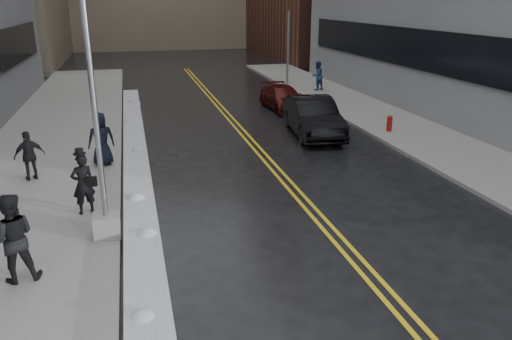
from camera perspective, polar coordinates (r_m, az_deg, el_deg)
ground at (r=12.05m, az=-0.65°, el=-10.58°), size 160.00×160.00×0.00m
sidewalk_west at (r=21.29m, az=-22.53°, el=1.52°), size 5.50×50.00×0.15m
sidewalk_east at (r=24.43m, az=16.98°, el=4.27°), size 4.00×50.00×0.15m
lane_line_left at (r=21.59m, az=-0.80°, el=3.03°), size 0.12×50.00×0.01m
lane_line_right at (r=21.66m, az=-0.03°, el=3.09°), size 0.12×50.00×0.01m
snow_ridge at (r=19.09m, az=-13.53°, el=0.85°), size 0.90×30.00×0.34m
lamppost at (r=12.70m, az=-17.55°, el=2.49°), size 0.65×0.65×7.62m
fire_hydrant at (r=23.83m, az=15.02°, el=5.27°), size 0.26×0.26×0.73m
traffic_signal at (r=35.99m, az=3.69°, el=14.93°), size 0.16×0.20×6.00m
pedestrian_fedora at (r=14.80m, az=-19.16°, el=-1.53°), size 0.75×0.62×1.75m
pedestrian_b at (r=11.84m, az=-26.09°, el=-7.02°), size 1.08×0.91×1.99m
pedestrian_c at (r=18.96m, az=-17.28°, el=3.40°), size 1.06×0.79×1.95m
pedestrian_d at (r=18.26m, az=-24.46°, el=1.50°), size 1.07×0.75×1.68m
pedestrian_east at (r=33.83m, az=7.01°, el=10.63°), size 1.13×1.03×1.88m
car_black at (r=22.90m, az=6.52°, el=6.07°), size 2.35×5.39×1.72m
car_maroon at (r=28.38m, az=3.14°, el=8.23°), size 2.01×4.54×1.29m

